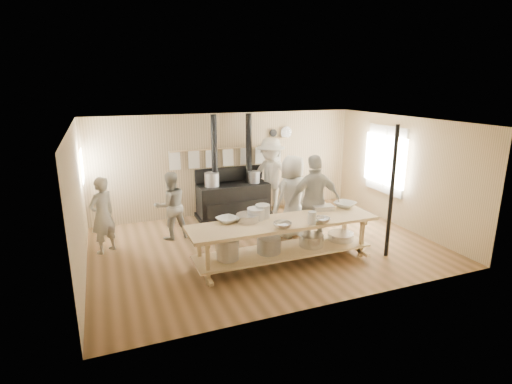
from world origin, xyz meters
TOP-DOWN VIEW (x-y plane):
  - ground at (0.00, 0.00)m, footprint 7.00×7.00m
  - room_shell at (0.00, 0.00)m, footprint 7.00×7.00m
  - window_right at (3.47, 0.60)m, footprint 0.09×1.50m
  - left_opening at (-3.45, 2.00)m, footprint 0.00×0.90m
  - stove at (-0.01, 2.12)m, footprint 1.90×0.75m
  - towel_rail at (0.00, 2.40)m, footprint 3.00×0.04m
  - back_wall_shelf at (1.46, 2.43)m, footprint 0.63×0.14m
  - prep_table at (-0.01, -0.90)m, footprint 3.60×0.90m
  - support_post at (2.05, -1.35)m, footprint 0.08×0.08m
  - cook_far_left at (-3.13, 0.90)m, footprint 0.68×0.65m
  - cook_left at (-1.74, 1.16)m, footprint 0.81×0.67m
  - cook_center at (0.79, 0.33)m, footprint 1.04×0.85m
  - cook_right at (0.97, -0.33)m, footprint 1.17×0.58m
  - cook_by_window at (0.97, 1.95)m, footprint 1.45×1.43m
  - chair at (1.88, 1.97)m, footprint 0.39×0.39m
  - bowl_white_a at (-1.00, -0.57)m, footprint 0.49×0.49m
  - bowl_steel_a at (-0.18, -1.23)m, footprint 0.43×0.43m
  - bowl_white_b at (1.55, -0.57)m, footprint 0.57×0.57m
  - bowl_steel_b at (0.62, -1.23)m, footprint 0.38×0.38m
  - roasting_pan at (1.02, -0.57)m, footprint 0.46×0.35m
  - mixing_bowl_large at (-0.63, -0.66)m, footprint 0.47×0.47m
  - bucket_galv at (-0.29, -0.57)m, footprint 0.31×0.31m
  - deep_bowl_enamel at (-0.44, -0.60)m, footprint 0.40×0.40m
  - pitcher at (0.41, -1.23)m, footprint 0.17×0.17m

SIDE VIEW (x-z plane):
  - ground at x=0.00m, z-range 0.00..0.00m
  - chair at x=1.88m, z-range -0.17..0.65m
  - prep_table at x=-0.01m, z-range 0.10..0.95m
  - stove at x=-0.01m, z-range -0.78..1.82m
  - cook_left at x=-1.74m, z-range 0.00..1.50m
  - cook_far_left at x=-3.13m, z-range 0.00..1.57m
  - bowl_white_a at x=-1.00m, z-range 0.85..0.94m
  - roasting_pan at x=1.02m, z-range 0.85..0.94m
  - bowl_steel_b at x=0.62m, z-range 0.85..0.94m
  - bowl_steel_a at x=-0.18m, z-range 0.85..0.95m
  - bowl_white_b at x=1.55m, z-range 0.85..0.95m
  - cook_center at x=0.79m, z-range 0.00..1.83m
  - mixing_bowl_large at x=-0.63m, z-range 0.85..0.99m
  - deep_bowl_enamel at x=-0.44m, z-range 0.85..1.06m
  - pitcher at x=0.41m, z-range 0.85..1.08m
  - cook_right at x=0.97m, z-range 0.00..1.94m
  - bucket_galv at x=-0.29m, z-range 0.85..1.11m
  - cook_by_window at x=0.97m, z-range 0.00..2.00m
  - support_post at x=2.05m, z-range 0.00..2.60m
  - window_right at x=3.47m, z-range 0.67..2.33m
  - towel_rail at x=0.00m, z-range 1.32..1.79m
  - left_opening at x=-3.45m, z-range 1.15..2.05m
  - room_shell at x=0.00m, z-range -1.88..5.12m
  - back_wall_shelf at x=1.46m, z-range 1.84..2.17m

